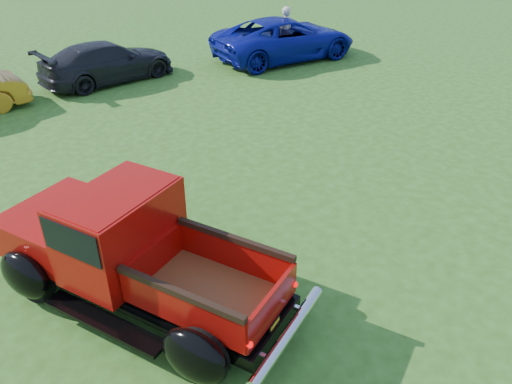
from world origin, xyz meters
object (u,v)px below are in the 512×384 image
(pickup_truck, at_px, (123,247))
(show_car_grey, at_px, (108,62))
(show_car_blue, at_px, (285,39))
(spectator, at_px, (285,32))

(pickup_truck, bearing_deg, show_car_grey, 45.37)
(pickup_truck, relative_size, show_car_grey, 1.14)
(pickup_truck, xyz_separation_m, show_car_blue, (10.19, 8.23, -0.07))
(show_car_grey, bearing_deg, show_car_blue, -108.55)
(show_car_grey, distance_m, show_car_blue, 6.38)
(pickup_truck, distance_m, show_car_blue, 13.10)
(show_car_grey, height_order, show_car_blue, show_car_blue)
(show_car_grey, height_order, spectator, spectator)
(show_car_grey, distance_m, spectator, 6.55)
(show_car_grey, xyz_separation_m, spectator, (6.43, -1.26, 0.27))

